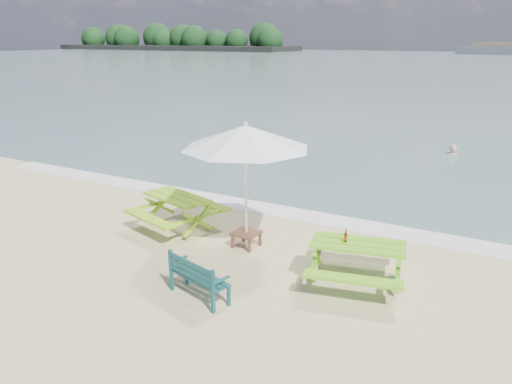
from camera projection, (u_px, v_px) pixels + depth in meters
The scene contains 10 objects.
sea at pixel (505, 66), 80.20m from camera, with size 300.00×300.00×0.00m, color slate.
foam_strip at pixel (297, 214), 13.09m from camera, with size 22.00×0.90×0.01m, color silver.
island_headland at pixel (173, 40), 176.10m from camera, with size 90.00×22.00×7.60m.
picnic_table_left at pixel (178, 213), 12.01m from camera, with size 2.20×2.34×0.83m.
picnic_table_right at pixel (357, 264), 9.33m from camera, with size 2.08×2.23×0.82m.
park_bench at pixel (199, 285), 8.86m from camera, with size 1.31×0.73×0.77m.
side_table at pixel (246, 239), 11.02m from camera, with size 0.58×0.58×0.36m.
patio_umbrella at pixel (246, 137), 10.34m from camera, with size 2.89×2.89×2.72m.
beer_bottle at pixel (346, 237), 9.24m from camera, with size 0.07×0.07×0.27m.
swimmer at pixel (451, 165), 20.01m from camera, with size 0.68×0.54×1.65m.
Camera 1 is at (5.04, -6.70, 4.46)m, focal length 35.00 mm.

